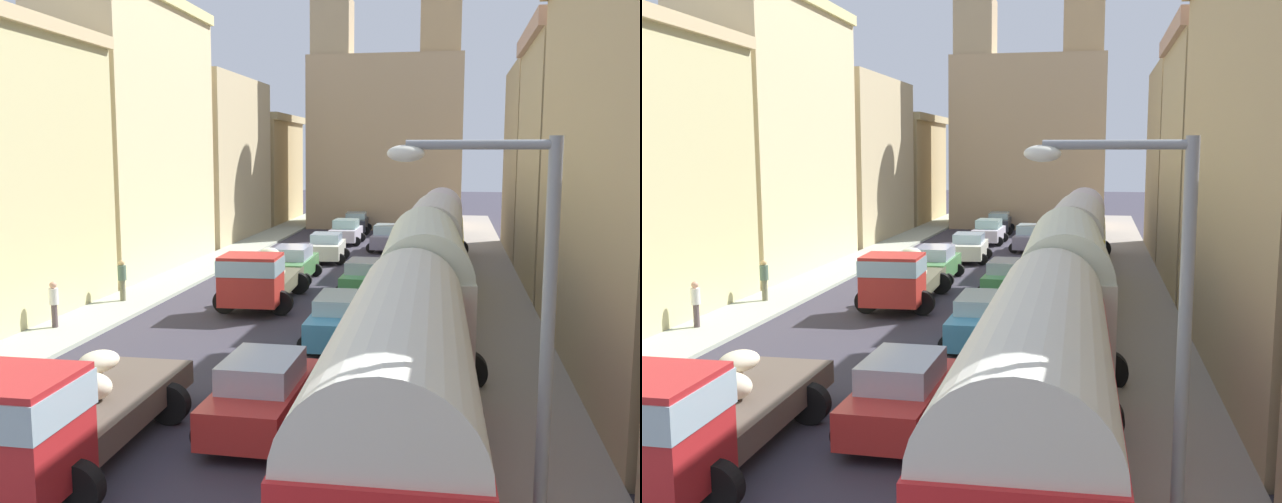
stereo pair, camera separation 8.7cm
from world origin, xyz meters
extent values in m
plane|color=#37333F|center=(0.00, 27.00, 0.00)|extent=(154.00, 154.00, 0.00)
cube|color=#A6AE9C|center=(-7.25, 27.00, 0.07)|extent=(2.50, 70.00, 0.14)
cube|color=gray|center=(7.25, 27.00, 0.07)|extent=(2.50, 70.00, 0.14)
cube|color=beige|center=(-10.65, 29.03, 6.54)|extent=(4.30, 12.06, 13.08)
cube|color=beige|center=(-10.65, 29.03, 13.35)|extent=(4.73, 12.06, 0.56)
cube|color=tan|center=(-11.36, 42.17, 5.49)|extent=(5.71, 12.29, 10.98)
cube|color=tan|center=(-11.28, 54.73, 4.24)|extent=(5.56, 10.88, 8.48)
cube|color=tan|center=(-11.28, 54.73, 8.77)|extent=(6.12, 10.88, 0.58)
cube|color=tan|center=(10.88, 27.82, 5.30)|extent=(4.76, 9.54, 10.60)
cube|color=tan|center=(10.88, 27.82, 10.97)|extent=(5.24, 9.54, 0.73)
cube|color=tan|center=(11.07, 38.28, 5.43)|extent=(5.14, 10.18, 10.86)
cube|color=tan|center=(0.00, 52.63, 6.63)|extent=(11.83, 7.13, 13.26)
cube|color=tan|center=(-4.14, 50.84, 8.80)|extent=(2.97, 2.97, 17.60)
cube|color=tan|center=(4.14, 50.84, 8.80)|extent=(2.97, 2.97, 17.60)
cube|color=red|center=(4.60, 6.50, 1.60)|extent=(2.58, 9.73, 2.21)
cylinder|color=silver|center=(4.60, 6.50, 2.71)|extent=(2.53, 9.54, 2.29)
cube|color=#99B7C6|center=(4.60, 6.50, 2.09)|extent=(2.61, 8.96, 0.71)
cylinder|color=black|center=(3.41, 9.47, 0.50)|extent=(1.00, 0.35, 1.00)
cylinder|color=black|center=(5.64, 9.53, 0.50)|extent=(1.00, 0.35, 1.00)
cube|color=beige|center=(4.60, 15.50, 1.74)|extent=(2.74, 8.59, 2.48)
cylinder|color=silver|center=(4.60, 15.50, 2.98)|extent=(2.69, 8.41, 2.35)
cube|color=#99B7C6|center=(4.60, 15.50, 2.29)|extent=(2.76, 7.91, 0.79)
cylinder|color=black|center=(3.36, 18.08, 0.50)|extent=(1.00, 0.35, 1.00)
cylinder|color=black|center=(5.63, 18.18, 0.50)|extent=(1.00, 0.35, 1.00)
cylinder|color=black|center=(3.57, 12.82, 0.50)|extent=(1.00, 0.35, 1.00)
cylinder|color=black|center=(5.84, 12.92, 0.50)|extent=(1.00, 0.35, 1.00)
cube|color=yellow|center=(4.60, 24.50, 1.73)|extent=(2.44, 8.94, 2.45)
cylinder|color=silver|center=(4.60, 24.50, 2.95)|extent=(2.40, 8.76, 2.34)
cube|color=#99B7C6|center=(4.60, 24.50, 2.27)|extent=(2.49, 8.23, 0.78)
cylinder|color=black|center=(3.48, 27.27, 0.50)|extent=(1.00, 0.35, 1.00)
cylinder|color=black|center=(5.75, 27.26, 0.50)|extent=(1.00, 0.35, 1.00)
cylinder|color=black|center=(3.45, 21.74, 0.50)|extent=(1.00, 0.35, 1.00)
cylinder|color=black|center=(5.72, 21.73, 0.50)|extent=(1.00, 0.35, 1.00)
cube|color=beige|center=(4.60, 33.50, 1.63)|extent=(2.58, 8.59, 2.27)
cylinder|color=silver|center=(4.60, 33.50, 2.77)|extent=(2.53, 8.42, 2.32)
cube|color=#99B7C6|center=(4.60, 33.50, 2.13)|extent=(2.61, 7.91, 0.73)
cylinder|color=black|center=(3.54, 36.17, 0.50)|extent=(1.00, 0.35, 1.00)
cylinder|color=black|center=(5.79, 36.12, 0.50)|extent=(1.00, 0.35, 1.00)
cylinder|color=black|center=(3.41, 30.88, 0.50)|extent=(1.00, 0.35, 1.00)
cylinder|color=black|center=(5.66, 30.83, 0.50)|extent=(1.00, 0.35, 1.00)
cube|color=#AE2124|center=(-1.80, 5.13, 1.43)|extent=(2.30, 1.96, 1.96)
cube|color=brown|center=(-1.84, 8.50, 0.73)|extent=(2.33, 4.83, 0.55)
ellipsoid|color=beige|center=(-1.79, 7.92, 1.28)|extent=(1.04, 0.85, 0.57)
ellipsoid|color=beige|center=(-2.12, 6.83, 1.29)|extent=(0.97, 0.86, 0.58)
ellipsoid|color=beige|center=(-2.23, 8.58, 1.24)|extent=(1.09, 1.05, 0.48)
ellipsoid|color=beige|center=(-2.03, 8.77, 1.55)|extent=(1.06, 1.16, 0.46)
cylinder|color=black|center=(-0.67, 5.35, 0.45)|extent=(0.90, 0.31, 0.90)
cylinder|color=black|center=(-0.71, 9.40, 0.45)|extent=(0.90, 0.32, 0.90)
cylinder|color=black|center=(-2.99, 9.38, 0.45)|extent=(0.90, 0.32, 0.90)
cube|color=#B32A24|center=(-1.87, 19.92, 1.35)|extent=(2.21, 1.98, 1.81)
cube|color=#99B7C6|center=(-1.87, 19.92, 1.86)|extent=(2.26, 2.06, 0.58)
cube|color=#4F4D3B|center=(-2.02, 23.22, 0.73)|extent=(2.34, 4.81, 0.55)
ellipsoid|color=beige|center=(-2.02, 22.99, 1.24)|extent=(1.08, 1.06, 0.47)
ellipsoid|color=beige|center=(-1.96, 23.95, 1.29)|extent=(0.82, 0.92, 0.59)
ellipsoid|color=silver|center=(-1.48, 22.06, 1.28)|extent=(0.84, 1.02, 0.57)
ellipsoid|color=beige|center=(-1.69, 21.91, 1.58)|extent=(1.03, 1.03, 0.48)
ellipsoid|color=silver|center=(-2.23, 22.05, 1.67)|extent=(0.97, 0.93, 0.56)
ellipsoid|color=beige|center=(-2.37, 24.50, 1.64)|extent=(1.18, 1.07, 0.53)
cylinder|color=black|center=(-0.82, 20.18, 0.45)|extent=(0.90, 0.31, 0.90)
cylinder|color=black|center=(-2.94, 20.08, 0.45)|extent=(0.90, 0.31, 0.90)
cylinder|color=black|center=(-1.00, 24.14, 0.45)|extent=(0.90, 0.31, 0.90)
cylinder|color=black|center=(-3.13, 24.04, 0.45)|extent=(0.90, 0.31, 0.90)
cube|color=#4F8C50|center=(-1.96, 27.12, 0.67)|extent=(1.81, 4.38, 0.79)
cube|color=#A2ADCF|center=(-1.96, 27.12, 1.34)|extent=(1.58, 2.29, 0.55)
cylinder|color=black|center=(-1.07, 25.78, 0.30)|extent=(0.60, 0.21, 0.60)
cylinder|color=black|center=(-2.83, 25.76, 0.30)|extent=(0.60, 0.21, 0.60)
cylinder|color=black|center=(-1.10, 28.49, 0.30)|extent=(0.60, 0.21, 0.60)
cylinder|color=black|center=(-2.86, 28.47, 0.30)|extent=(0.60, 0.21, 0.60)
cube|color=silver|center=(-1.44, 33.22, 0.67)|extent=(1.91, 3.67, 0.79)
cube|color=#9BB7CF|center=(-1.44, 33.22, 1.31)|extent=(1.62, 1.94, 0.50)
cylinder|color=black|center=(-0.51, 32.14, 0.30)|extent=(0.60, 0.21, 0.60)
cylinder|color=black|center=(-2.27, 32.07, 0.30)|extent=(0.60, 0.21, 0.60)
cylinder|color=black|center=(-0.61, 34.37, 0.30)|extent=(0.60, 0.21, 0.60)
cylinder|color=black|center=(-2.36, 34.30, 0.30)|extent=(0.60, 0.21, 0.60)
cube|color=silver|center=(-1.51, 40.94, 0.65)|extent=(1.76, 3.70, 0.77)
cube|color=#90BEBF|center=(-1.51, 40.94, 1.32)|extent=(1.53, 1.93, 0.57)
cylinder|color=black|center=(-0.69, 39.78, 0.30)|extent=(0.60, 0.21, 0.60)
cylinder|color=black|center=(-2.38, 39.82, 0.30)|extent=(0.60, 0.21, 0.60)
cylinder|color=black|center=(-0.64, 42.06, 0.30)|extent=(0.60, 0.21, 0.60)
cylinder|color=black|center=(-2.34, 42.09, 0.30)|extent=(0.60, 0.21, 0.60)
cube|color=#252730|center=(-1.69, 47.15, 0.67)|extent=(1.84, 4.11, 0.81)
cube|color=#8EB2BD|center=(-1.69, 47.15, 1.31)|extent=(1.53, 2.17, 0.45)
cylinder|color=black|center=(-0.82, 45.95, 0.30)|extent=(0.60, 0.21, 0.60)
cylinder|color=black|center=(-2.42, 45.86, 0.30)|extent=(0.60, 0.21, 0.60)
cylinder|color=black|center=(-0.97, 48.44, 0.30)|extent=(0.60, 0.21, 0.60)
cylinder|color=black|center=(-2.57, 48.35, 0.30)|extent=(0.60, 0.21, 0.60)
cube|color=red|center=(1.42, 9.42, 0.67)|extent=(1.76, 4.04, 0.79)
cube|color=#A5AEBA|center=(1.42, 9.42, 1.35)|extent=(1.53, 2.11, 0.58)
cylinder|color=black|center=(0.58, 10.67, 0.30)|extent=(0.60, 0.21, 0.60)
cylinder|color=black|center=(2.29, 10.65, 0.30)|extent=(0.60, 0.21, 0.60)
cylinder|color=black|center=(0.55, 8.18, 0.30)|extent=(0.60, 0.21, 0.60)
cylinder|color=black|center=(2.26, 8.16, 0.30)|extent=(0.60, 0.21, 0.60)
cube|color=#4293C1|center=(2.06, 16.59, 0.69)|extent=(1.81, 4.30, 0.84)
cube|color=#A3C1C8|center=(2.06, 16.59, 1.35)|extent=(1.58, 2.25, 0.47)
cylinder|color=black|center=(1.16, 17.91, 0.30)|extent=(0.60, 0.21, 0.60)
cylinder|color=black|center=(2.93, 17.93, 0.30)|extent=(0.60, 0.21, 0.60)
cylinder|color=black|center=(1.19, 15.26, 0.30)|extent=(0.60, 0.21, 0.60)
cylinder|color=black|center=(2.96, 15.28, 0.30)|extent=(0.60, 0.21, 0.60)
cube|color=#459A53|center=(1.74, 24.43, 0.63)|extent=(1.63, 3.76, 0.72)
cube|color=#9FB2C6|center=(1.74, 24.43, 1.24)|extent=(1.40, 1.97, 0.49)
cylinder|color=black|center=(1.00, 25.60, 0.30)|extent=(0.60, 0.21, 0.60)
cylinder|color=black|center=(2.54, 25.57, 0.30)|extent=(0.60, 0.21, 0.60)
cylinder|color=black|center=(0.95, 23.29, 0.30)|extent=(0.60, 0.21, 0.60)
cylinder|color=black|center=(2.48, 23.26, 0.30)|extent=(0.60, 0.21, 0.60)
cube|color=slate|center=(1.45, 38.16, 0.66)|extent=(1.76, 3.89, 0.77)
cube|color=#A2C1CE|center=(1.45, 38.16, 1.32)|extent=(1.52, 2.04, 0.55)
cylinder|color=black|center=(0.64, 39.38, 0.30)|extent=(0.60, 0.21, 0.60)
cylinder|color=black|center=(2.32, 39.34, 0.30)|extent=(0.60, 0.21, 0.60)
cylinder|color=black|center=(0.59, 36.99, 0.30)|extent=(0.60, 0.21, 0.60)
cylinder|color=black|center=(2.26, 36.95, 0.30)|extent=(0.60, 0.21, 0.60)
cylinder|color=#6A684F|center=(-7.45, 20.87, 0.07)|extent=(0.19, 0.19, 0.14)
cylinder|color=#6A684F|center=(-7.45, 20.87, 0.55)|extent=(0.31, 0.31, 0.83)
cylinder|color=#4F6856|center=(-7.45, 20.87, 1.26)|extent=(0.48, 0.48, 0.58)
sphere|color=tan|center=(-7.45, 20.87, 1.66)|extent=(0.23, 0.23, 0.23)
cylinder|color=#544447|center=(-7.73, 16.42, 0.07)|extent=(0.17, 0.17, 0.14)
cylinder|color=#544447|center=(-7.73, 16.42, 0.53)|extent=(0.23, 0.23, 0.79)
cylinder|color=silver|center=(-7.73, 16.42, 1.20)|extent=(0.35, 0.35, 0.54)
sphere|color=tan|center=(-7.73, 16.42, 1.59)|extent=(0.24, 0.24, 0.24)
cylinder|color=gray|center=(6.50, 3.51, 3.10)|extent=(0.16, 0.16, 6.20)
cylinder|color=gray|center=(5.66, 3.51, 6.10)|extent=(1.68, 0.11, 0.11)
ellipsoid|color=silver|center=(4.82, 3.51, 6.00)|extent=(0.44, 0.28, 0.20)
camera|label=1|loc=(5.39, -4.89, 6.02)|focal=39.89mm
camera|label=2|loc=(5.47, -4.87, 6.02)|focal=39.89mm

